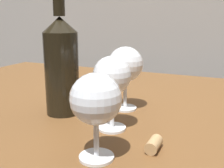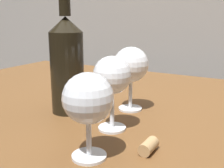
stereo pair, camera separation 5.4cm
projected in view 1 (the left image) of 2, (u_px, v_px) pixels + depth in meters
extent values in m
cube|color=brown|center=(116.00, 106.00, 0.76)|extent=(1.35, 0.84, 0.03)
cylinder|color=brown|center=(32.00, 140.00, 1.41)|extent=(0.06, 0.06, 0.72)
cylinder|color=white|center=(97.00, 157.00, 0.45)|extent=(0.06, 0.06, 0.00)
cylinder|color=white|center=(96.00, 136.00, 0.44)|extent=(0.01, 0.01, 0.07)
sphere|color=white|center=(96.00, 99.00, 0.43)|extent=(0.08, 0.08, 0.08)
ellipsoid|color=#380711|center=(96.00, 101.00, 0.43)|extent=(0.07, 0.07, 0.03)
cylinder|color=white|center=(112.00, 128.00, 0.57)|extent=(0.06, 0.06, 0.00)
cylinder|color=white|center=(112.00, 107.00, 0.56)|extent=(0.01, 0.01, 0.08)
sphere|color=white|center=(112.00, 75.00, 0.54)|extent=(0.08, 0.08, 0.08)
ellipsoid|color=gold|center=(112.00, 75.00, 0.54)|extent=(0.07, 0.07, 0.03)
cylinder|color=white|center=(125.00, 108.00, 0.69)|extent=(0.06, 0.06, 0.00)
cylinder|color=white|center=(125.00, 91.00, 0.68)|extent=(0.01, 0.01, 0.08)
sphere|color=white|center=(125.00, 64.00, 0.66)|extent=(0.08, 0.08, 0.08)
ellipsoid|color=beige|center=(125.00, 64.00, 0.66)|extent=(0.07, 0.07, 0.04)
cylinder|color=black|center=(62.00, 74.00, 0.64)|extent=(0.08, 0.08, 0.19)
cone|color=black|center=(60.00, 24.00, 0.61)|extent=(0.08, 0.08, 0.03)
cylinder|color=black|center=(59.00, 1.00, 0.60)|extent=(0.03, 0.03, 0.06)
cylinder|color=tan|center=(154.00, 145.00, 0.47)|extent=(0.02, 0.04, 0.02)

